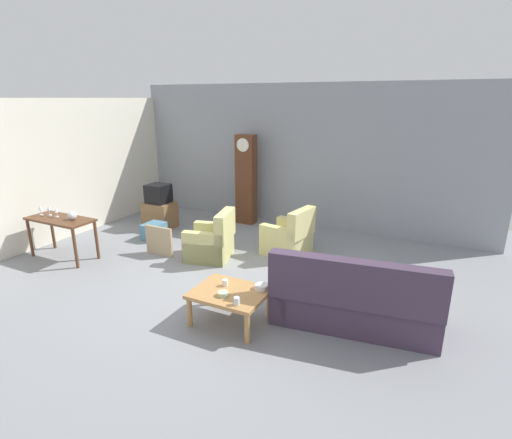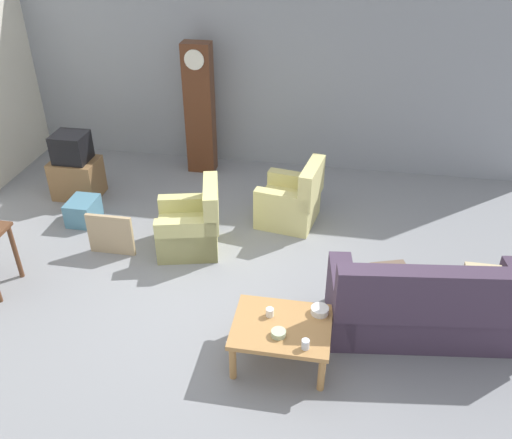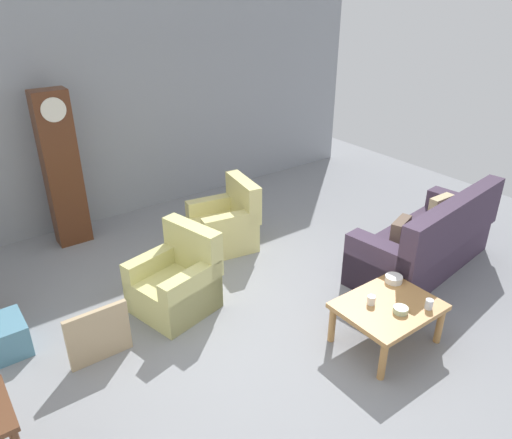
{
  "view_description": "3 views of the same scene",
  "coord_description": "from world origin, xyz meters",
  "views": [
    {
      "loc": [
        3.03,
        -4.87,
        2.88
      ],
      "look_at": [
        0.49,
        0.25,
        1.1
      ],
      "focal_mm": 27.47,
      "sensor_mm": 36.0,
      "label": 1
    },
    {
      "loc": [
        1.08,
        -4.74,
        4.11
      ],
      "look_at": [
        0.23,
        0.13,
        0.99
      ],
      "focal_mm": 37.82,
      "sensor_mm": 36.0,
      "label": 2
    },
    {
      "loc": [
        -2.66,
        -3.22,
        3.29
      ],
      "look_at": [
        -0.06,
        0.32,
        1.11
      ],
      "focal_mm": 34.04,
      "sensor_mm": 36.0,
      "label": 3
    }
  ],
  "objects": [
    {
      "name": "bowl_shallow_green",
      "position": [
        0.65,
        -1.03,
        0.48
      ],
      "size": [
        0.14,
        0.14,
        0.06
      ],
      "primitive_type": "cylinder",
      "color": "#B2C69E",
      "rests_on": "coffee_table_wood"
    },
    {
      "name": "framed_picture_leaning",
      "position": [
        -1.72,
        0.56,
        0.28
      ],
      "size": [
        0.6,
        0.05,
        0.56
      ],
      "primitive_type": "cube",
      "color": "tan",
      "rests_on": "ground_plane"
    },
    {
      "name": "wine_glass_tall",
      "position": [
        -3.69,
        -0.37,
        0.91
      ],
      "size": [
        0.07,
        0.07,
        0.21
      ],
      "color": "silver",
      "rests_on": "console_table_dark"
    },
    {
      "name": "storage_box_blue",
      "position": [
        -2.42,
        1.22,
        0.17
      ],
      "size": [
        0.37,
        0.47,
        0.34
      ],
      "primitive_type": "cube",
      "color": "teal",
      "rests_on": "ground_plane"
    },
    {
      "name": "glass_dome_cloche",
      "position": [
        -2.95,
        -0.29,
        0.85
      ],
      "size": [
        0.15,
        0.15,
        0.15
      ],
      "primitive_type": "sphere",
      "color": "silver",
      "rests_on": "console_table_dark"
    },
    {
      "name": "garage_door_wall",
      "position": [
        0.0,
        3.6,
        1.6
      ],
      "size": [
        8.4,
        0.16,
        3.2
      ],
      "primitive_type": "cube",
      "color": "gray",
      "rests_on": "ground_plane"
    },
    {
      "name": "tv_crt",
      "position": [
        -2.82,
        1.91,
        0.8
      ],
      "size": [
        0.48,
        0.44,
        0.42
      ],
      "primitive_type": "cube",
      "color": "black",
      "rests_on": "tv_stand_cabinet"
    },
    {
      "name": "armchair_olive_near",
      "position": [
        -0.74,
        0.86,
        0.31
      ],
      "size": [
        0.95,
        0.92,
        0.92
      ],
      "color": "#CCC67A",
      "rests_on": "ground_plane"
    },
    {
      "name": "couch_floral",
      "position": [
        2.15,
        -0.24,
        0.35
      ],
      "size": [
        2.2,
        1.14,
        1.04
      ],
      "color": "#423347",
      "rests_on": "ground_plane"
    },
    {
      "name": "ground_plane",
      "position": [
        0.0,
        0.0,
        0.0
      ],
      "size": [
        10.4,
        10.4,
        0.0
      ],
      "primitive_type": "plane",
      "color": "gray"
    },
    {
      "name": "coffee_table_wood",
      "position": [
        0.66,
        -0.88,
        0.39
      ],
      "size": [
        0.96,
        0.76,
        0.45
      ],
      "color": "#B27F47",
      "rests_on": "ground_plane"
    },
    {
      "name": "armchair_olive_far",
      "position": [
        0.46,
        1.72,
        0.31
      ],
      "size": [
        0.91,
        0.88,
        0.92
      ],
      "color": "#D1C77E",
      "rests_on": "ground_plane"
    },
    {
      "name": "wine_glass_mid",
      "position": [
        -3.54,
        -0.3,
        0.9
      ],
      "size": [
        0.07,
        0.07,
        0.2
      ],
      "color": "silver",
      "rests_on": "console_table_dark"
    },
    {
      "name": "bowl_white_stacked",
      "position": [
        1.01,
        -0.65,
        0.49
      ],
      "size": [
        0.18,
        0.18,
        0.07
      ],
      "primitive_type": "cylinder",
      "color": "white",
      "rests_on": "coffee_table_wood"
    },
    {
      "name": "cup_white_porcelain",
      "position": [
        0.53,
        -0.77,
        0.5
      ],
      "size": [
        0.08,
        0.08,
        0.09
      ],
      "primitive_type": "cylinder",
      "color": "white",
      "rests_on": "coffee_table_wood"
    },
    {
      "name": "console_table_dark",
      "position": [
        -3.24,
        -0.33,
        0.66
      ],
      "size": [
        1.3,
        0.56,
        0.77
      ],
      "color": "#56331E",
      "rests_on": "ground_plane"
    },
    {
      "name": "cup_blue_rimmed",
      "position": [
        0.92,
        -1.15,
        0.5
      ],
      "size": [
        0.07,
        0.07,
        0.1
      ],
      "primitive_type": "cylinder",
      "color": "silver",
      "rests_on": "coffee_table_wood"
    },
    {
      "name": "wine_glass_short",
      "position": [
        -3.34,
        -0.31,
        0.88
      ],
      "size": [
        0.06,
        0.06,
        0.17
      ],
      "color": "silver",
      "rests_on": "console_table_dark"
    },
    {
      "name": "grandfather_clock",
      "position": [
        -1.18,
        3.1,
        1.05
      ],
      "size": [
        0.44,
        0.3,
        2.09
      ],
      "color": "#562D19",
      "rests_on": "ground_plane"
    },
    {
      "name": "pegboard_wall_left",
      "position": [
        -4.2,
        0.4,
        1.44
      ],
      "size": [
        0.12,
        6.4,
        2.88
      ],
      "primitive_type": "cube",
      "color": "silver",
      "rests_on": "ground_plane"
    },
    {
      "name": "tv_stand_cabinet",
      "position": [
        -2.82,
        1.91,
        0.29
      ],
      "size": [
        0.68,
        0.52,
        0.59
      ],
      "primitive_type": "cube",
      "color": "brown",
      "rests_on": "ground_plane"
    }
  ]
}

